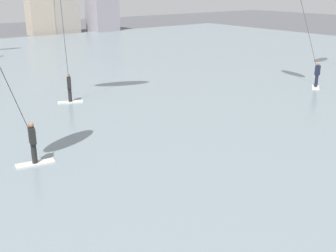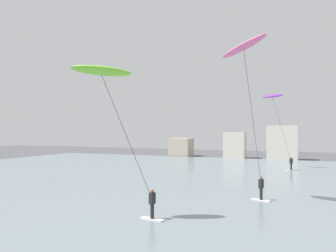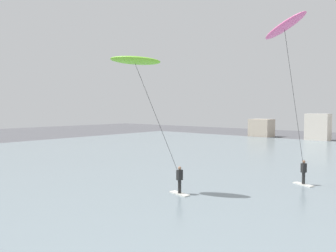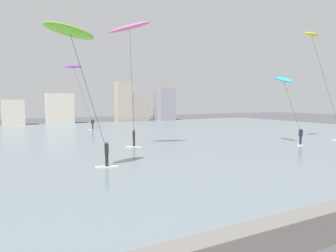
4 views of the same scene
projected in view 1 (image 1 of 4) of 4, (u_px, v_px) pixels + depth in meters
name	position (u px, v px, depth m)	size (l,w,h in m)	color
water_bay	(21.00, 84.00, 28.18)	(84.00, 52.00, 0.10)	gray
kitesurfer_cyan	(301.00, 1.00, 25.65)	(2.24, 3.30, 6.68)	silver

